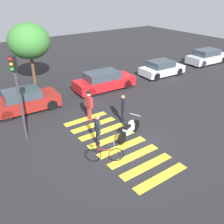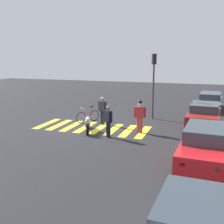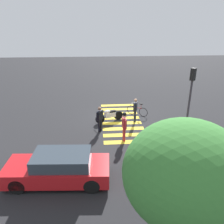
{
  "view_description": "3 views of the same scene",
  "coord_description": "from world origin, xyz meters",
  "px_view_note": "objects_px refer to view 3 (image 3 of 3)",
  "views": [
    {
      "loc": [
        -6.3,
        -8.47,
        7.18
      ],
      "look_at": [
        0.49,
        1.11,
        1.17
      ],
      "focal_mm": 39.64,
      "sensor_mm": 36.0,
      "label": 1
    },
    {
      "loc": [
        15.05,
        6.38,
        4.27
      ],
      "look_at": [
        0.33,
        1.36,
        1.12
      ],
      "focal_mm": 44.53,
      "sensor_mm": 36.0,
      "label": 2
    },
    {
      "loc": [
        1.73,
        15.2,
        6.99
      ],
      "look_at": [
        0.72,
        0.64,
        0.96
      ],
      "focal_mm": 36.71,
      "sensor_mm": 36.0,
      "label": 3
    }
  ],
  "objects_px": {
    "leaning_bicycle": "(137,111)",
    "pedestrian_bystander": "(124,124)",
    "car_maroon_wagon": "(189,162)",
    "officer_on_foot": "(135,109)",
    "car_red_convertible": "(59,168)",
    "police_motorcycle": "(109,115)",
    "traffic_light_pole": "(191,93)",
    "officer_by_motorcycle": "(100,117)"
  },
  "relations": [
    {
      "from": "leaning_bicycle",
      "to": "pedestrian_bystander",
      "type": "xyz_separation_m",
      "value": [
        1.47,
        3.83,
        0.71
      ]
    },
    {
      "from": "leaning_bicycle",
      "to": "car_maroon_wagon",
      "type": "relative_size",
      "value": 0.35
    },
    {
      "from": "officer_on_foot",
      "to": "car_red_convertible",
      "type": "bearing_deg",
      "value": 54.02
    },
    {
      "from": "car_maroon_wagon",
      "to": "police_motorcycle",
      "type": "bearing_deg",
      "value": -61.63
    },
    {
      "from": "officer_on_foot",
      "to": "car_red_convertible",
      "type": "distance_m",
      "value": 7.65
    },
    {
      "from": "car_red_convertible",
      "to": "traffic_light_pole",
      "type": "bearing_deg",
      "value": -154.0
    },
    {
      "from": "police_motorcycle",
      "to": "traffic_light_pole",
      "type": "bearing_deg",
      "value": 147.51
    },
    {
      "from": "officer_on_foot",
      "to": "officer_by_motorcycle",
      "type": "relative_size",
      "value": 1.03
    },
    {
      "from": "car_maroon_wagon",
      "to": "car_red_convertible",
      "type": "distance_m",
      "value": 6.06
    },
    {
      "from": "leaning_bicycle",
      "to": "officer_by_motorcycle",
      "type": "relative_size",
      "value": 0.85
    },
    {
      "from": "leaning_bicycle",
      "to": "pedestrian_bystander",
      "type": "bearing_deg",
      "value": 68.97
    },
    {
      "from": "leaning_bicycle",
      "to": "car_red_convertible",
      "type": "bearing_deg",
      "value": 56.54
    },
    {
      "from": "pedestrian_bystander",
      "to": "car_red_convertible",
      "type": "distance_m",
      "value": 4.9
    },
    {
      "from": "pedestrian_bystander",
      "to": "car_maroon_wagon",
      "type": "distance_m",
      "value": 4.36
    },
    {
      "from": "police_motorcycle",
      "to": "leaning_bicycle",
      "type": "xyz_separation_m",
      "value": [
        -2.19,
        -0.96,
        -0.08
      ]
    },
    {
      "from": "leaning_bicycle",
      "to": "officer_on_foot",
      "type": "distance_m",
      "value": 1.37
    },
    {
      "from": "officer_on_foot",
      "to": "officer_by_motorcycle",
      "type": "bearing_deg",
      "value": 27.04
    },
    {
      "from": "police_motorcycle",
      "to": "car_red_convertible",
      "type": "xyz_separation_m",
      "value": [
        2.67,
        6.39,
        0.23
      ]
    },
    {
      "from": "police_motorcycle",
      "to": "leaning_bicycle",
      "type": "height_order",
      "value": "police_motorcycle"
    },
    {
      "from": "officer_on_foot",
      "to": "traffic_light_pole",
      "type": "height_order",
      "value": "traffic_light_pole"
    },
    {
      "from": "leaning_bicycle",
      "to": "traffic_light_pole",
      "type": "height_order",
      "value": "traffic_light_pole"
    },
    {
      "from": "officer_by_motorcycle",
      "to": "police_motorcycle",
      "type": "bearing_deg",
      "value": -115.5
    },
    {
      "from": "leaning_bicycle",
      "to": "officer_on_foot",
      "type": "xyz_separation_m",
      "value": [
        0.37,
        1.16,
        0.63
      ]
    },
    {
      "from": "police_motorcycle",
      "to": "officer_on_foot",
      "type": "height_order",
      "value": "officer_on_foot"
    },
    {
      "from": "police_motorcycle",
      "to": "car_red_convertible",
      "type": "height_order",
      "value": "car_red_convertible"
    },
    {
      "from": "traffic_light_pole",
      "to": "pedestrian_bystander",
      "type": "bearing_deg",
      "value": -0.24
    },
    {
      "from": "leaning_bicycle",
      "to": "officer_on_foot",
      "type": "relative_size",
      "value": 0.83
    },
    {
      "from": "pedestrian_bystander",
      "to": "traffic_light_pole",
      "type": "height_order",
      "value": "traffic_light_pole"
    },
    {
      "from": "officer_on_foot",
      "to": "officer_by_motorcycle",
      "type": "xyz_separation_m",
      "value": [
        2.54,
        1.29,
        -0.03
      ]
    },
    {
      "from": "leaning_bicycle",
      "to": "car_red_convertible",
      "type": "xyz_separation_m",
      "value": [
        4.86,
        7.35,
        0.31
      ]
    },
    {
      "from": "officer_by_motorcycle",
      "to": "car_maroon_wagon",
      "type": "xyz_separation_m",
      "value": [
        -4.11,
        4.79,
        -0.3
      ]
    },
    {
      "from": "officer_on_foot",
      "to": "police_motorcycle",
      "type": "bearing_deg",
      "value": -6.41
    },
    {
      "from": "officer_on_foot",
      "to": "traffic_light_pole",
      "type": "bearing_deg",
      "value": 135.28
    },
    {
      "from": "police_motorcycle",
      "to": "officer_by_motorcycle",
      "type": "xyz_separation_m",
      "value": [
        0.72,
        1.5,
        0.52
      ]
    },
    {
      "from": "leaning_bicycle",
      "to": "officer_by_motorcycle",
      "type": "height_order",
      "value": "officer_by_motorcycle"
    },
    {
      "from": "leaning_bicycle",
      "to": "car_maroon_wagon",
      "type": "xyz_separation_m",
      "value": [
        -1.21,
        7.25,
        0.3
      ]
    },
    {
      "from": "officer_by_motorcycle",
      "to": "traffic_light_pole",
      "type": "relative_size",
      "value": 0.39
    },
    {
      "from": "leaning_bicycle",
      "to": "car_red_convertible",
      "type": "height_order",
      "value": "car_red_convertible"
    },
    {
      "from": "leaning_bicycle",
      "to": "officer_by_motorcycle",
      "type": "bearing_deg",
      "value": 40.27
    },
    {
      "from": "police_motorcycle",
      "to": "leaning_bicycle",
      "type": "relative_size",
      "value": 1.39
    },
    {
      "from": "pedestrian_bystander",
      "to": "car_maroon_wagon",
      "type": "height_order",
      "value": "pedestrian_bystander"
    },
    {
      "from": "traffic_light_pole",
      "to": "officer_by_motorcycle",
      "type": "bearing_deg",
      "value": -14.78
    }
  ]
}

